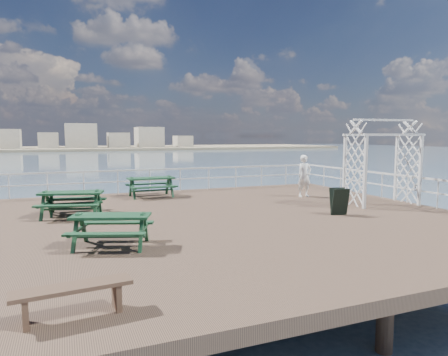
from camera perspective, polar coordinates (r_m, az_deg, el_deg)
ground at (r=12.66m, az=-4.25°, el=-6.67°), size 18.00×14.00×0.30m
sea_backdrop at (r=146.78m, az=-15.65°, el=4.56°), size 300.00×300.00×9.20m
railing at (r=14.91m, az=-7.55°, el=-0.80°), size 17.77×13.76×1.10m
picnic_table_a at (r=13.85m, az=-20.95°, el=-2.79°), size 2.29×2.02×0.94m
picnic_table_b at (r=14.49m, az=-20.54°, el=-2.64°), size 1.80×1.47×0.85m
picnic_table_c at (r=17.58m, az=-10.38°, el=-0.67°), size 2.01×1.64×0.96m
picnic_table_d at (r=9.88m, az=-15.82°, el=-6.28°), size 2.20×1.99×0.88m
flat_bench_far at (r=6.39m, az=-20.79°, el=-15.17°), size 1.70×0.56×0.48m
trellis_arbor at (r=16.48m, az=21.62°, el=1.51°), size 2.76×1.66×3.27m
sandwich_board at (r=13.88m, az=16.11°, el=-3.27°), size 0.63×0.53×0.92m
person at (r=17.64m, az=11.42°, el=0.30°), size 0.67×0.45×1.82m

